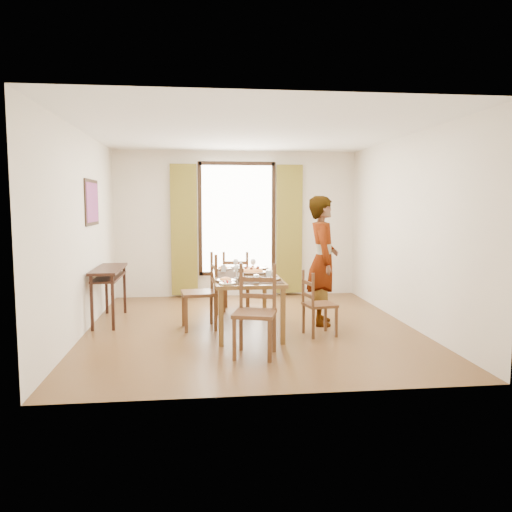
{
  "coord_description": "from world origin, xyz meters",
  "views": [
    {
      "loc": [
        -0.71,
        -6.83,
        1.73
      ],
      "look_at": [
        0.08,
        0.09,
        1.0
      ],
      "focal_mm": 35.0,
      "sensor_mm": 36.0,
      "label": 1
    }
  ],
  "objects": [
    {
      "name": "wine_bottle",
      "position": [
        -0.19,
        -0.7,
        0.88
      ],
      "size": [
        0.07,
        0.07,
        0.25
      ],
      "primitive_type": null,
      "color": "black",
      "rests_on": "dining_table"
    },
    {
      "name": "pasta_platter",
      "position": [
        0.03,
        0.1,
        0.81
      ],
      "size": [
        0.4,
        0.4,
        0.1
      ],
      "primitive_type": null,
      "color": "#D8511B",
      "rests_on": "dining_table"
    },
    {
      "name": "dining_table",
      "position": [
        -0.07,
        -0.02,
        0.69
      ],
      "size": [
        0.88,
        1.85,
        0.76
      ],
      "color": "brown",
      "rests_on": "ground"
    },
    {
      "name": "chair_west",
      "position": [
        -0.68,
        0.04,
        0.49
      ],
      "size": [
        0.52,
        0.52,
        1.05
      ],
      "rotation": [
        0.0,
        0.0,
        -1.45
      ],
      "color": "brown",
      "rests_on": "ground"
    },
    {
      "name": "caprese_plate",
      "position": [
        -0.37,
        -0.79,
        0.78
      ],
      "size": [
        0.2,
        0.2,
        0.04
      ],
      "primitive_type": null,
      "color": "silver",
      "rests_on": "dining_table"
    },
    {
      "name": "plate_ne",
      "position": [
        0.18,
        0.56,
        0.78
      ],
      "size": [
        0.27,
        0.27,
        0.05
      ],
      "primitive_type": null,
      "color": "silver",
      "rests_on": "dining_table"
    },
    {
      "name": "wine_glass_b",
      "position": [
        0.07,
        0.33,
        0.85
      ],
      "size": [
        0.08,
        0.08,
        0.18
      ],
      "primitive_type": null,
      "color": "white",
      "rests_on": "dining_table"
    },
    {
      "name": "tumbler_c",
      "position": [
        -0.01,
        -0.76,
        0.81
      ],
      "size": [
        0.07,
        0.07,
        0.1
      ],
      "primitive_type": "cylinder",
      "color": "silver",
      "rests_on": "dining_table"
    },
    {
      "name": "plate_se",
      "position": [
        0.2,
        -0.53,
        0.78
      ],
      "size": [
        0.27,
        0.27,
        0.05
      ],
      "primitive_type": null,
      "color": "silver",
      "rests_on": "dining_table"
    },
    {
      "name": "man",
      "position": [
        1.05,
        0.11,
        0.92
      ],
      "size": [
        0.82,
        0.66,
        1.84
      ],
      "primitive_type": "imported",
      "rotation": [
        0.0,
        0.0,
        1.4
      ],
      "color": "gray",
      "rests_on": "ground"
    },
    {
      "name": "ground",
      "position": [
        0.0,
        0.0,
        0.0
      ],
      "size": [
        5.0,
        5.0,
        0.0
      ],
      "primitive_type": "plane",
      "color": "#4D3518",
      "rests_on": "ground"
    },
    {
      "name": "tumbler_a",
      "position": [
        0.21,
        -0.32,
        0.81
      ],
      "size": [
        0.07,
        0.07,
        0.1
      ],
      "primitive_type": "cylinder",
      "color": "silver",
      "rests_on": "dining_table"
    },
    {
      "name": "console_table",
      "position": [
        -2.03,
        0.6,
        0.68
      ],
      "size": [
        0.38,
        1.2,
        0.8
      ],
      "color": "black",
      "rests_on": "ground"
    },
    {
      "name": "chair_north",
      "position": [
        -0.12,
        1.15,
        0.45
      ],
      "size": [
        0.49,
        0.49,
        0.98
      ],
      "rotation": [
        0.0,
        0.0,
        3.0
      ],
      "color": "brown",
      "rests_on": "ground"
    },
    {
      "name": "room_shell",
      "position": [
        -0.0,
        0.13,
        1.54
      ],
      "size": [
        4.6,
        5.1,
        2.74
      ],
      "color": "beige",
      "rests_on": "ground"
    },
    {
      "name": "wine_glass_c",
      "position": [
        -0.18,
        0.34,
        0.85
      ],
      "size": [
        0.08,
        0.08,
        0.18
      ],
      "primitive_type": null,
      "color": "white",
      "rests_on": "dining_table"
    },
    {
      "name": "chair_east",
      "position": [
        0.83,
        -0.51,
        0.4
      ],
      "size": [
        0.44,
        0.44,
        0.86
      ],
      "rotation": [
        0.0,
        0.0,
        1.76
      ],
      "color": "brown",
      "rests_on": "ground"
    },
    {
      "name": "tumbler_b",
      "position": [
        -0.36,
        0.29,
        0.81
      ],
      "size": [
        0.07,
        0.07,
        0.1
      ],
      "primitive_type": "cylinder",
      "color": "silver",
      "rests_on": "dining_table"
    },
    {
      "name": "plate_sw",
      "position": [
        -0.38,
        -0.59,
        0.78
      ],
      "size": [
        0.27,
        0.27,
        0.05
      ],
      "primitive_type": null,
      "color": "silver",
      "rests_on": "dining_table"
    },
    {
      "name": "chair_south",
      "position": [
        -0.08,
        -1.29,
        0.48
      ],
      "size": [
        0.57,
        0.57,
        1.04
      ],
      "rotation": [
        0.0,
        0.0,
        -0.27
      ],
      "color": "brown",
      "rests_on": "ground"
    },
    {
      "name": "wine_glass_a",
      "position": [
        -0.22,
        -0.35,
        0.85
      ],
      "size": [
        0.08,
        0.08,
        0.18
      ],
      "primitive_type": null,
      "color": "white",
      "rests_on": "dining_table"
    },
    {
      "name": "plate_nw",
      "position": [
        -0.36,
        0.56,
        0.78
      ],
      "size": [
        0.27,
        0.27,
        0.05
      ],
      "primitive_type": null,
      "color": "silver",
      "rests_on": "dining_table"
    }
  ]
}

